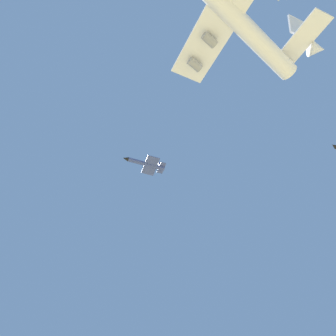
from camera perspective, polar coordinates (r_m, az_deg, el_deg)
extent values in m
cylinder|color=white|center=(122.74, 8.40, 24.51)|extent=(63.22, 37.19, 6.40)
cone|color=white|center=(135.59, 22.63, 17.08)|extent=(5.73, 6.38, 5.76)
cube|color=white|center=(122.33, 9.27, 23.87)|extent=(21.73, 58.62, 18.98)
cylinder|color=gray|center=(131.57, 4.27, 16.10)|extent=(5.82, 4.98, 3.00)
cylinder|color=gray|center=(125.63, 6.59, 19.59)|extent=(5.82, 4.98, 3.00)
cube|color=white|center=(139.02, 20.09, 20.18)|extent=(8.54, 5.15, 10.12)
cube|color=white|center=(132.91, 20.39, 18.44)|extent=(10.55, 22.03, 7.25)
cone|color=black|center=(132.86, 24.90, 3.21)|extent=(2.37, 2.05, 1.50)
cylinder|color=#38478C|center=(124.87, -3.45, 0.61)|extent=(13.08, 2.64, 1.50)
cone|color=black|center=(124.09, -6.77, 1.49)|extent=(2.12, 1.67, 1.50)
cube|color=#38478C|center=(124.92, -2.79, 0.38)|extent=(5.09, 8.36, 0.24)
cube|color=#38478C|center=(127.27, -1.03, 0.50)|extent=(2.41, 0.41, 2.60)
cube|color=#38478C|center=(125.88, -1.05, 0.03)|extent=(2.42, 4.96, 0.20)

